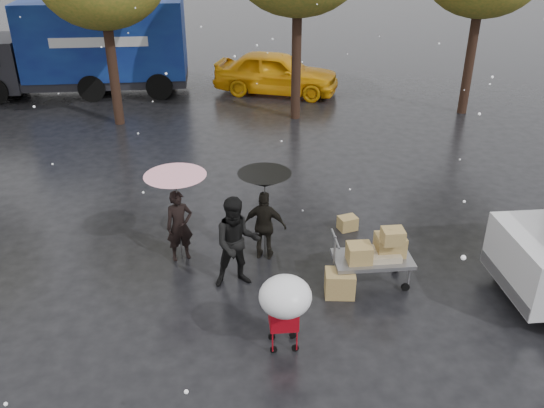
{
  "coord_description": "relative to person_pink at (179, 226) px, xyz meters",
  "views": [
    {
      "loc": [
        -0.16,
        -8.99,
        6.58
      ],
      "look_at": [
        0.81,
        1.0,
        1.36
      ],
      "focal_mm": 38.0,
      "sensor_mm": 36.0,
      "label": 1
    }
  ],
  "objects": [
    {
      "name": "ground",
      "position": [
        1.06,
        -1.35,
        -0.77
      ],
      "size": [
        90.0,
        90.0,
        0.0
      ],
      "primitive_type": "plane",
      "color": "black",
      "rests_on": "ground"
    },
    {
      "name": "person_pink",
      "position": [
        0.0,
        0.0,
        0.0
      ],
      "size": [
        0.64,
        0.52,
        1.53
      ],
      "primitive_type": "imported",
      "rotation": [
        0.0,
        0.0,
        0.31
      ],
      "color": "black",
      "rests_on": "ground"
    },
    {
      "name": "person_middle",
      "position": [
        1.13,
        -1.04,
        0.16
      ],
      "size": [
        0.97,
        0.79,
        1.86
      ],
      "primitive_type": "imported",
      "rotation": [
        0.0,
        0.0,
        0.1
      ],
      "color": "black",
      "rests_on": "ground"
    },
    {
      "name": "person_black",
      "position": [
        1.74,
        -0.15,
        -0.01
      ],
      "size": [
        0.96,
        0.61,
        1.52
      ],
      "primitive_type": "imported",
      "rotation": [
        0.0,
        0.0,
        2.85
      ],
      "color": "black",
      "rests_on": "ground"
    },
    {
      "name": "umbrella_pink",
      "position": [
        0.0,
        -0.0,
        0.99
      ],
      "size": [
        1.23,
        1.23,
        1.91
      ],
      "color": "#4C4C4C",
      "rests_on": "ground"
    },
    {
      "name": "umbrella_black",
      "position": [
        1.74,
        -0.15,
        1.02
      ],
      "size": [
        1.07,
        1.07,
        1.94
      ],
      "color": "#4C4C4C",
      "rests_on": "ground"
    },
    {
      "name": "vendor_cart",
      "position": [
        3.8,
        -1.28,
        -0.04
      ],
      "size": [
        1.52,
        0.8,
        1.27
      ],
      "color": "slate",
      "rests_on": "ground"
    },
    {
      "name": "shopping_cart",
      "position": [
        1.81,
        -3.06,
        0.3
      ],
      "size": [
        0.84,
        0.84,
        1.46
      ],
      "color": "#AA0915",
      "rests_on": "ground"
    },
    {
      "name": "blue_truck",
      "position": [
        -4.11,
        12.43,
        0.99
      ],
      "size": [
        8.3,
        2.6,
        3.5
      ],
      "color": "#0B125B",
      "rests_on": "ground"
    },
    {
      "name": "box_ground_near",
      "position": [
        3.03,
        -1.58,
        -0.52
      ],
      "size": [
        0.6,
        0.51,
        0.5
      ],
      "primitive_type": "cube",
      "rotation": [
        0.0,
        0.0,
        -0.13
      ],
      "color": "olive",
      "rests_on": "ground"
    },
    {
      "name": "box_ground_far",
      "position": [
        3.71,
        0.84,
        -0.61
      ],
      "size": [
        0.47,
        0.41,
        0.31
      ],
      "primitive_type": "cube",
      "rotation": [
        0.0,
        0.0,
        0.27
      ],
      "color": "olive",
      "rests_on": "ground"
    },
    {
      "name": "yellow_taxi",
      "position": [
        3.21,
        11.65,
        0.05
      ],
      "size": [
        5.15,
        3.39,
        1.63
      ],
      "primitive_type": "imported",
      "rotation": [
        0.0,
        0.0,
        1.24
      ],
      "color": "#ECA20C",
      "rests_on": "ground"
    }
  ]
}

